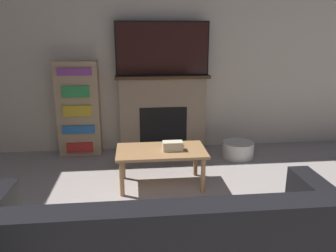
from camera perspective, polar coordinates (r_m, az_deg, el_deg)
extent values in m
cube|color=beige|center=(4.80, -1.28, 11.84)|extent=(6.78, 0.06, 2.70)
cube|color=tan|center=(4.79, -0.93, 1.97)|extent=(1.23, 0.22, 1.07)
cube|color=black|center=(4.72, -0.80, -0.27)|extent=(0.68, 0.01, 0.59)
cube|color=#4C331E|center=(4.66, -0.94, 8.56)|extent=(1.33, 0.28, 0.04)
cube|color=black|center=(4.63, -0.97, 13.33)|extent=(1.30, 0.03, 0.74)
cube|color=#331914|center=(4.62, -0.95, 13.32)|extent=(1.26, 0.01, 0.70)
cube|color=black|center=(1.70, 0.73, -20.39)|extent=(2.30, 0.16, 0.45)
cube|color=black|center=(2.52, 25.83, -17.88)|extent=(0.16, 0.93, 0.70)
cube|color=silver|center=(2.01, -15.90, -17.56)|extent=(0.36, 0.14, 0.28)
cube|color=#A87A4C|center=(3.68, -1.21, -4.35)|extent=(1.00, 0.56, 0.03)
cylinder|color=#A87A4C|center=(3.55, -8.05, -9.04)|extent=(0.05, 0.05, 0.40)
cylinder|color=#A87A4C|center=(3.62, 6.13, -8.47)|extent=(0.05, 0.05, 0.40)
cylinder|color=#A87A4C|center=(3.96, -7.85, -6.36)|extent=(0.05, 0.05, 0.40)
cylinder|color=#A87A4C|center=(4.02, 4.83, -5.90)|extent=(0.05, 0.05, 0.40)
cube|color=beige|center=(3.64, 0.82, -3.48)|extent=(0.22, 0.12, 0.10)
cube|color=black|center=(3.82, 2.21, -3.16)|extent=(0.04, 0.15, 0.02)
cube|color=tan|center=(4.79, -15.27, 2.95)|extent=(0.58, 0.26, 1.33)
cube|color=red|center=(4.79, -15.08, -3.63)|extent=(0.36, 0.03, 0.14)
cube|color=#2D70B7|center=(4.71, -15.31, -0.59)|extent=(0.44, 0.03, 0.11)
cube|color=gold|center=(4.65, -15.54, 2.55)|extent=(0.38, 0.03, 0.15)
cube|color=green|center=(4.59, -15.79, 5.77)|extent=(0.36, 0.03, 0.15)
cube|color=purple|center=(4.56, -16.04, 9.05)|extent=(0.45, 0.03, 0.09)
cylinder|color=silver|center=(4.71, 12.09, -4.04)|extent=(0.43, 0.43, 0.22)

